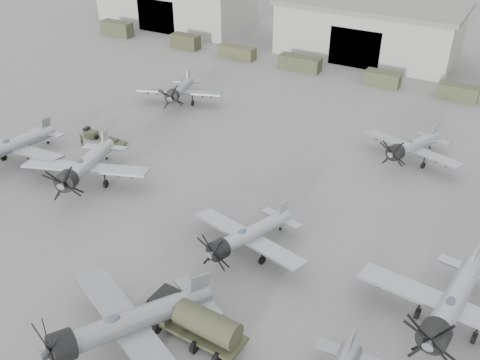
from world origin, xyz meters
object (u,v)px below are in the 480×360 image
object	(u,v)px
ground_crew	(82,140)
aircraft_near_1	(123,325)
aircraft_mid_3	(451,306)
aircraft_mid_1	(84,166)
aircraft_far_0	(179,90)
aircraft_mid_2	(246,236)
fuel_tanker	(195,320)
aircraft_far_1	(411,147)
aircraft_mid_0	(12,146)
tug_trailer	(99,136)

from	to	relation	value
ground_crew	aircraft_near_1	bearing A→B (deg)	-155.10
aircraft_mid_3	aircraft_near_1	bearing A→B (deg)	-140.30
aircraft_mid_1	aircraft_far_0	bearing A→B (deg)	78.25
aircraft_mid_2	fuel_tanker	size ratio (longest dim) A/B	1.53
aircraft_near_1	ground_crew	bearing A→B (deg)	162.83
aircraft_near_1	aircraft_far_1	xyz separation A→B (m)	(10.62, 35.41, -0.46)
aircraft_far_0	ground_crew	bearing A→B (deg)	-122.10
aircraft_mid_2	ground_crew	bearing A→B (deg)	176.14
aircraft_mid_0	fuel_tanker	world-z (taller)	aircraft_mid_0
aircraft_far_1	fuel_tanker	xyz separation A→B (m)	(-7.11, -31.99, -0.44)
aircraft_mid_0	aircraft_far_1	distance (m)	43.24
aircraft_mid_2	ground_crew	distance (m)	27.16
aircraft_mid_1	aircraft_far_1	size ratio (longest dim) A/B	1.15
aircraft_mid_3	fuel_tanker	bearing A→B (deg)	-143.25
aircraft_far_0	tug_trailer	world-z (taller)	aircraft_far_0
aircraft_mid_0	aircraft_far_0	bearing A→B (deg)	67.78
aircraft_far_1	fuel_tanker	world-z (taller)	aircraft_far_1
aircraft_far_0	aircraft_far_1	xyz separation A→B (m)	(30.87, -0.65, -0.06)
aircraft_mid_3	aircraft_far_1	xyz separation A→B (m)	(-8.27, 22.89, -0.42)
aircraft_mid_2	tug_trailer	size ratio (longest dim) A/B	1.84
aircraft_mid_3	aircraft_far_0	xyz separation A→B (m)	(-39.15, 23.54, -0.37)
aircraft_mid_2	aircraft_far_1	xyz separation A→B (m)	(8.22, 22.45, 0.01)
aircraft_mid_2	aircraft_mid_3	size ratio (longest dim) A/B	0.83
aircraft_mid_2	tug_trailer	bearing A→B (deg)	171.44
aircraft_mid_0	aircraft_mid_3	world-z (taller)	aircraft_mid_3
aircraft_mid_0	aircraft_mid_3	bearing A→B (deg)	-7.02
aircraft_near_1	aircraft_mid_2	size ratio (longest dim) A/B	1.19
aircraft_near_1	aircraft_far_0	xyz separation A→B (m)	(-20.26, 36.06, -0.40)
aircraft_mid_2	aircraft_far_0	xyz separation A→B (m)	(-22.66, 23.10, 0.06)
aircraft_far_1	tug_trailer	distance (m)	35.76
aircraft_mid_0	aircraft_mid_2	bearing A→B (deg)	-7.35
aircraft_mid_3	aircraft_far_0	bearing A→B (deg)	155.13
aircraft_mid_2	aircraft_mid_3	distance (m)	16.50
aircraft_mid_2	aircraft_far_0	world-z (taller)	aircraft_far_0
ground_crew	aircraft_mid_0	bearing A→B (deg)	128.62
tug_trailer	aircraft_far_1	bearing A→B (deg)	22.40
tug_trailer	aircraft_mid_0	bearing A→B (deg)	-113.33
aircraft_mid_3	aircraft_far_0	size ratio (longest dim) A/B	1.19
aircraft_mid_3	aircraft_far_0	distance (m)	45.68
aircraft_mid_3	aircraft_far_0	world-z (taller)	aircraft_mid_3
aircraft_far_0	tug_trailer	xyz separation A→B (m)	(-2.63, -13.05, -1.63)
aircraft_mid_1	fuel_tanker	size ratio (longest dim) A/B	1.77
aircraft_near_1	fuel_tanker	world-z (taller)	aircraft_near_1
aircraft_far_0	aircraft_far_1	bearing A→B (deg)	-21.08
aircraft_mid_1	ground_crew	world-z (taller)	aircraft_mid_1
aircraft_near_1	tug_trailer	bearing A→B (deg)	159.24
fuel_tanker	tug_trailer	world-z (taller)	fuel_tanker
fuel_tanker	aircraft_far_1	bearing A→B (deg)	80.27
aircraft_mid_0	aircraft_mid_1	world-z (taller)	aircraft_mid_1
aircraft_far_1	tug_trailer	bearing A→B (deg)	-142.97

